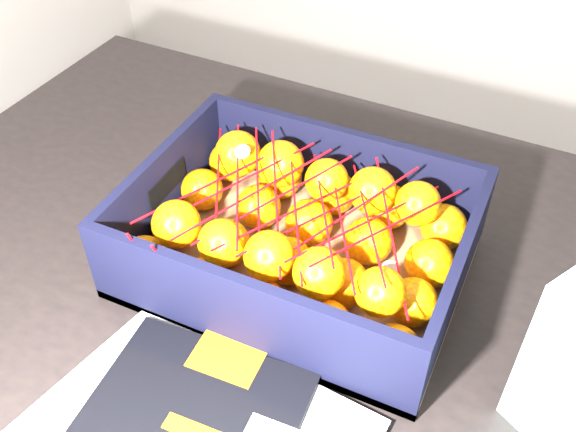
% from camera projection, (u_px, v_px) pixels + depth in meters
% --- Properties ---
extents(table, '(1.22, 0.83, 0.75)m').
position_uv_depth(table, '(304.00, 320.00, 0.88)').
color(table, black).
rests_on(table, ground).
extents(produce_crate, '(0.39, 0.29, 0.12)m').
position_uv_depth(produce_crate, '(298.00, 246.00, 0.80)').
color(produce_crate, '#916843').
rests_on(produce_crate, table).
extents(clementine_heap, '(0.37, 0.28, 0.11)m').
position_uv_depth(clementine_heap, '(301.00, 233.00, 0.78)').
color(clementine_heap, orange).
rests_on(clementine_heap, produce_crate).
extents(mesh_net, '(0.33, 0.26, 0.09)m').
position_uv_depth(mesh_net, '(292.00, 207.00, 0.75)').
color(mesh_net, '#BF070D').
rests_on(mesh_net, clementine_heap).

